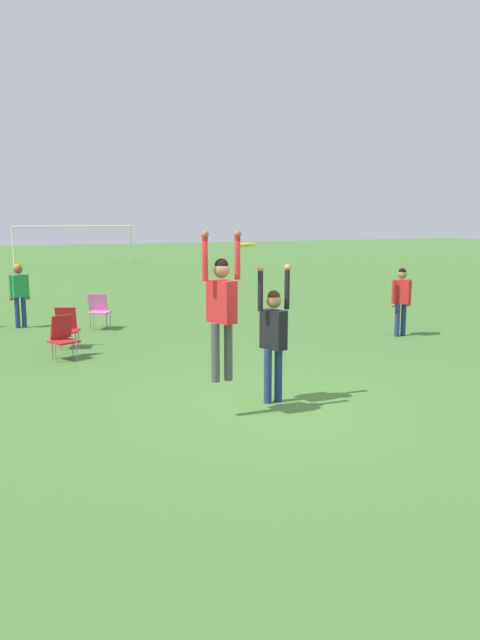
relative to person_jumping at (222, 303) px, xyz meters
The scene contains 10 objects.
ground_plane 1.78m from the person_jumping, ahead, with size 120.00×120.00×0.00m, color #477533.
person_jumping is the anchor object (origin of this frame).
person_defending 1.17m from the person_jumping, 18.30° to the left, with size 0.56×0.45×2.12m.
frisbee 0.96m from the person_jumping, 28.24° to the left, with size 0.27×0.27×0.08m.
camping_chair_1 6.12m from the person_jumping, 101.08° to the left, with size 0.59×0.65×0.88m.
camping_chair_3 8.00m from the person_jumping, 90.11° to the left, with size 0.69×0.76×0.89m.
camping_chair_4 5.15m from the person_jumping, 106.44° to the left, with size 0.64×0.69×0.87m.
person_spectator_near 7.45m from the person_jumping, 31.48° to the left, with size 0.57×0.46×1.64m.
person_spectator_far 9.14m from the person_jumping, 101.51° to the left, with size 0.51×0.29×1.66m.
soccer_goal 30.86m from the person_jumping, 83.49° to the left, with size 7.10×0.10×2.35m.
Camera 1 is at (-4.05, -7.98, 2.81)m, focal length 35.00 mm.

